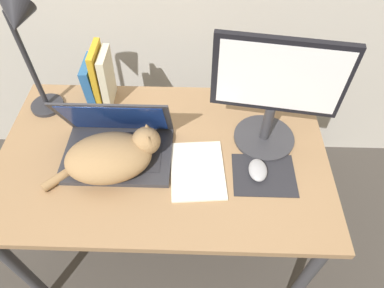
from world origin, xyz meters
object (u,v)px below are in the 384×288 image
at_px(computer_mouse, 258,170).
at_px(external_monitor, 275,92).
at_px(laptop, 117,144).
at_px(notepad, 198,170).
at_px(book_row, 99,79).
at_px(desk_lamp, 24,40).
at_px(cat, 113,156).

bearing_deg(computer_mouse, external_monitor, 76.23).
bearing_deg(laptop, notepad, -14.41).
bearing_deg(computer_mouse, book_row, 149.54).
height_order(desk_lamp, notepad, desk_lamp).
bearing_deg(external_monitor, desk_lamp, 171.86).
distance_m(laptop, external_monitor, 0.58).
relative_size(cat, computer_mouse, 4.16).
bearing_deg(cat, external_monitor, 15.53).
distance_m(cat, book_row, 0.37).
bearing_deg(desk_lamp, book_row, 22.12).
bearing_deg(desk_lamp, computer_mouse, -19.37).
distance_m(cat, desk_lamp, 0.48).
xyz_separation_m(computer_mouse, notepad, (-0.21, 0.00, -0.01)).
bearing_deg(laptop, computer_mouse, -8.87).
bearing_deg(notepad, book_row, 138.37).
distance_m(laptop, book_row, 0.31).
bearing_deg(book_row, laptop, -68.78).
xyz_separation_m(laptop, notepad, (0.29, -0.07, -0.04)).
height_order(book_row, desk_lamp, desk_lamp).
bearing_deg(book_row, cat, -72.79).
height_order(computer_mouse, desk_lamp, desk_lamp).
relative_size(cat, desk_lamp, 0.80).
bearing_deg(notepad, cat, 178.56).
distance_m(laptop, notepad, 0.30).
distance_m(book_row, desk_lamp, 0.30).
bearing_deg(laptop, cat, -90.97).
xyz_separation_m(book_row, desk_lamp, (-0.19, -0.08, 0.22)).
height_order(external_monitor, book_row, external_monitor).
height_order(book_row, notepad, book_row).
xyz_separation_m(cat, book_row, (-0.11, 0.35, 0.05)).
distance_m(desk_lamp, notepad, 0.73).
xyz_separation_m(cat, desk_lamp, (-0.30, 0.27, 0.27)).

